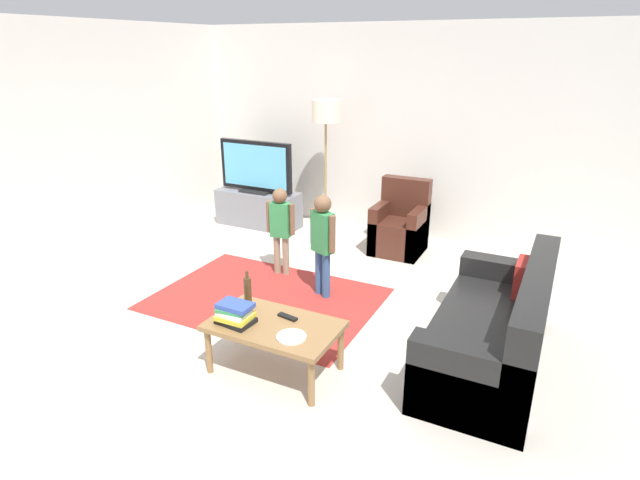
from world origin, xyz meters
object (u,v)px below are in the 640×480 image
object	(u,v)px
child_near_tv	(281,224)
coffee_table	(274,329)
armchair	(400,228)
tv_remote	(288,317)
tv	(256,167)
bottle	(248,293)
floor_lamp	(326,118)
plate	(291,337)
couch	(499,334)
child_center	(323,237)
book_stack	(235,314)
tv_stand	(259,209)

from	to	relation	value
child_near_tv	coffee_table	distance (m)	1.87
armchair	tv_remote	distance (m)	2.78
tv	bottle	world-z (taller)	tv
floor_lamp	plate	bearing A→B (deg)	-68.06
armchair	floor_lamp	xyz separation A→B (m)	(-1.13, 0.19, 1.25)
couch	child_center	distance (m)	1.90
floor_lamp	tv_remote	size ratio (longest dim) A/B	10.47
plate	coffee_table	bearing A→B (deg)	151.42
floor_lamp	tv_remote	distance (m)	3.36
couch	coffee_table	distance (m)	1.77
tv	armchair	xyz separation A→B (m)	(2.11, -0.02, -0.55)
floor_lamp	book_stack	xyz separation A→B (m)	(0.80, -3.21, -1.05)
child_near_tv	bottle	size ratio (longest dim) A/B	2.92
coffee_table	tv_remote	distance (m)	0.14
tv_stand	child_center	size ratio (longest dim) A/B	1.12
couch	book_stack	xyz separation A→B (m)	(-1.82, -0.97, 0.21)
book_stack	plate	xyz separation A→B (m)	(0.49, 0.00, -0.07)
tv	plate	xyz separation A→B (m)	(2.28, -3.03, -0.42)
tv	tv_remote	xyz separation A→B (m)	(2.11, -2.79, -0.42)
tv_stand	couch	distance (m)	4.16
tv_stand	floor_lamp	distance (m)	1.64
tv_stand	coffee_table	xyz separation A→B (m)	(2.06, -2.93, 0.13)
couch	floor_lamp	distance (m)	3.67
tv	floor_lamp	bearing A→B (deg)	9.95
tv_stand	floor_lamp	size ratio (longest dim) A/B	0.67
tv_remote	couch	bearing A→B (deg)	35.61
bottle	child_near_tv	bearing A→B (deg)	111.58
couch	coffee_table	world-z (taller)	couch
tv_stand	tv_remote	xyz separation A→B (m)	(2.11, -2.81, 0.19)
coffee_table	floor_lamp	bearing A→B (deg)	109.14
coffee_table	plate	distance (m)	0.26
floor_lamp	child_near_tv	bearing A→B (deg)	-83.47
plate	floor_lamp	bearing A→B (deg)	111.94
armchair	coffee_table	distance (m)	2.90
tv_stand	tv_remote	size ratio (longest dim) A/B	7.06
couch	bottle	xyz separation A→B (m)	(-1.85, -0.75, 0.28)
tv_stand	couch	world-z (taller)	couch
bottle	armchair	bearing A→B (deg)	82.72
tv_stand	plate	xyz separation A→B (m)	(2.28, -3.05, 0.18)
floor_lamp	child_center	xyz separation A→B (m)	(0.82, -1.73, -0.90)
child_center	floor_lamp	bearing A→B (deg)	115.18
child_center	bottle	world-z (taller)	child_center
child_near_tv	tv_remote	xyz separation A→B (m)	(0.95, -1.51, -0.17)
plate	child_center	bearing A→B (deg)	107.92
tv_remote	plate	xyz separation A→B (m)	(0.17, -0.24, -0.00)
book_stack	tv_stand	bearing A→B (deg)	120.30
tv	book_stack	distance (m)	3.54
coffee_table	plate	xyz separation A→B (m)	(0.22, -0.12, 0.06)
coffee_table	couch	bearing A→B (deg)	28.71
tv	child_near_tv	bearing A→B (deg)	-48.14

